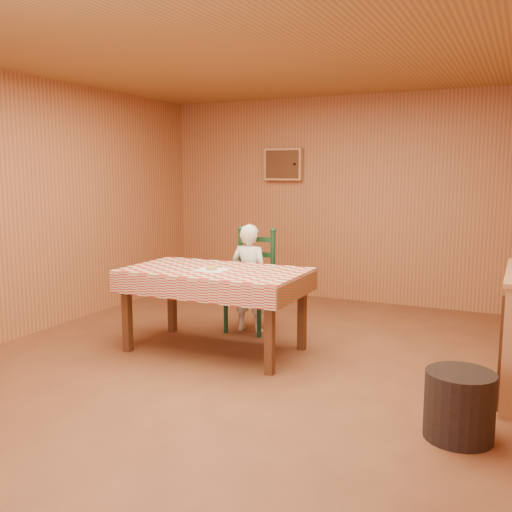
{
  "coord_description": "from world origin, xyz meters",
  "views": [
    {
      "loc": [
        2.03,
        -4.09,
        1.65
      ],
      "look_at": [
        0.0,
        0.2,
        0.95
      ],
      "focal_mm": 40.0,
      "sensor_mm": 36.0,
      "label": 1
    }
  ],
  "objects_px": {
    "dining_table": "(215,278)",
    "seated_child": "(250,278)",
    "ladder_chair": "(252,283)",
    "storage_bin": "(459,405)"
  },
  "relations": [
    {
      "from": "dining_table",
      "to": "seated_child",
      "type": "distance_m",
      "value": 0.74
    },
    {
      "from": "dining_table",
      "to": "seated_child",
      "type": "xyz_separation_m",
      "value": [
        0.0,
        0.73,
        -0.13
      ]
    },
    {
      "from": "ladder_chair",
      "to": "dining_table",
      "type": "bearing_deg",
      "value": -90.0
    },
    {
      "from": "dining_table",
      "to": "ladder_chair",
      "type": "xyz_separation_m",
      "value": [
        0.0,
        0.79,
        -0.18
      ]
    },
    {
      "from": "dining_table",
      "to": "ladder_chair",
      "type": "bearing_deg",
      "value": 90.0
    },
    {
      "from": "dining_table",
      "to": "storage_bin",
      "type": "bearing_deg",
      "value": -21.71
    },
    {
      "from": "seated_child",
      "to": "storage_bin",
      "type": "height_order",
      "value": "seated_child"
    },
    {
      "from": "dining_table",
      "to": "ladder_chair",
      "type": "height_order",
      "value": "ladder_chair"
    },
    {
      "from": "ladder_chair",
      "to": "seated_child",
      "type": "relative_size",
      "value": 0.96
    },
    {
      "from": "dining_table",
      "to": "ladder_chair",
      "type": "relative_size",
      "value": 1.53
    }
  ]
}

